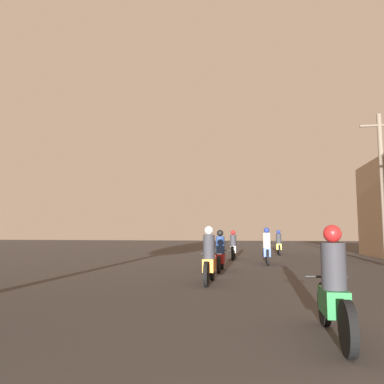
% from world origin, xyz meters
% --- Properties ---
extents(motorcycle_green, '(0.60, 2.12, 1.52)m').
position_xyz_m(motorcycle_green, '(0.80, 5.43, 0.62)').
color(motorcycle_green, black).
rests_on(motorcycle_green, ground_plane).
extents(motorcycle_orange, '(0.60, 2.01, 1.58)m').
position_xyz_m(motorcycle_orange, '(-1.49, 10.52, 0.63)').
color(motorcycle_orange, black).
rests_on(motorcycle_orange, ground_plane).
extents(motorcycle_red, '(0.60, 1.95, 1.49)m').
position_xyz_m(motorcycle_red, '(-1.47, 13.73, 0.60)').
color(motorcycle_red, black).
rests_on(motorcycle_red, ground_plane).
extents(motorcycle_blue, '(0.60, 2.17, 1.61)m').
position_xyz_m(motorcycle_blue, '(0.29, 16.99, 0.64)').
color(motorcycle_blue, black).
rests_on(motorcycle_blue, ground_plane).
extents(motorcycle_silver, '(0.60, 2.14, 1.50)m').
position_xyz_m(motorcycle_silver, '(-1.34, 19.76, 0.60)').
color(motorcycle_silver, black).
rests_on(motorcycle_silver, ground_plane).
extents(motorcycle_yellow, '(0.60, 2.06, 1.52)m').
position_xyz_m(motorcycle_yellow, '(1.22, 23.95, 0.61)').
color(motorcycle_yellow, black).
rests_on(motorcycle_yellow, ground_plane).
extents(utility_pole_far, '(1.60, 0.20, 6.52)m').
position_xyz_m(utility_pole_far, '(5.19, 17.02, 3.42)').
color(utility_pole_far, '#6B5B4C').
rests_on(utility_pole_far, ground_plane).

